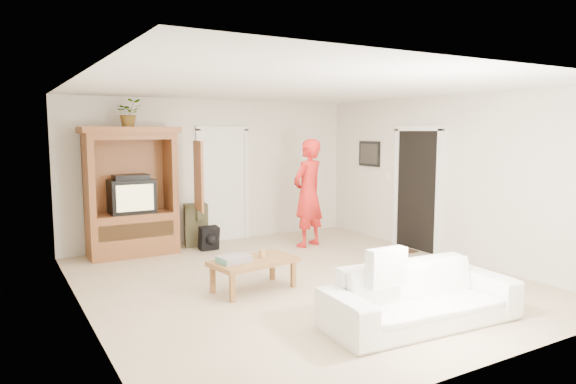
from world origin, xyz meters
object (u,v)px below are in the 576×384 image
(armoire, at_px, (133,200))
(coffee_table, at_px, (254,263))
(man, at_px, (308,193))
(sofa, at_px, (421,295))

(armoire, xyz_separation_m, coffee_table, (0.85, -2.71, -0.56))
(coffee_table, bearing_deg, armoire, 98.59)
(armoire, distance_m, coffee_table, 2.90)
(man, distance_m, sofa, 3.91)
(man, bearing_deg, coffee_table, 21.94)
(man, xyz_separation_m, coffee_table, (-1.97, -1.80, -0.60))
(armoire, bearing_deg, coffee_table, -72.67)
(coffee_table, bearing_deg, man, 33.58)
(armoire, height_order, sofa, armoire)
(coffee_table, bearing_deg, sofa, -71.34)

